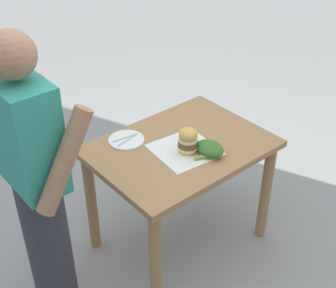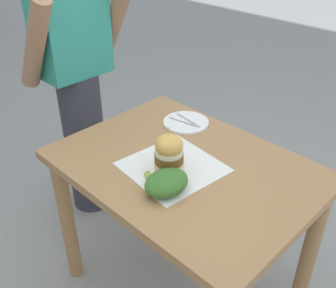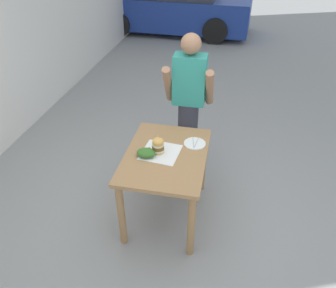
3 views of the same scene
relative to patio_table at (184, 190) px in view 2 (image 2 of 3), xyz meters
The scene contains 8 objects.
ground_plane 0.64m from the patio_table, ahead, with size 80.00×80.00×0.00m, color gray.
patio_table is the anchor object (origin of this frame).
serving_paper 0.15m from the patio_table, 162.80° to the left, with size 0.35×0.35×0.00m, color white.
sandwich 0.24m from the patio_table, 169.01° to the left, with size 0.12×0.12×0.19m.
pickle_spear 0.24m from the patio_table, behind, with size 0.02×0.02×0.08m, color #8EA83D.
side_plate_with_forks 0.36m from the patio_table, 42.02° to the left, with size 0.22×0.22×0.02m.
side_salad 0.26m from the patio_table, 159.06° to the right, with size 0.18×0.14×0.07m, color #386B28.
diner_across_table 0.92m from the patio_table, 84.54° to the left, with size 0.55×0.35×1.69m.
Camera 2 is at (-0.99, -0.88, 1.72)m, focal length 42.00 mm.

